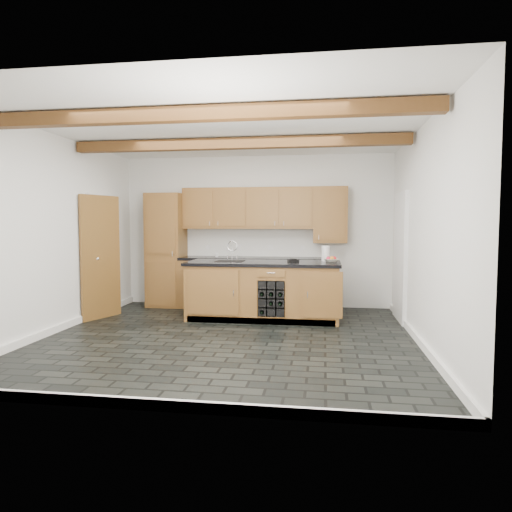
% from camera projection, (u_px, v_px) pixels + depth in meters
% --- Properties ---
extents(ground, '(5.00, 5.00, 0.00)m').
position_uv_depth(ground, '(229.00, 337.00, 6.19)').
color(ground, black).
rests_on(ground, ground).
extents(room_shell, '(5.01, 5.00, 5.00)m').
position_uv_depth(room_shell, '(230.00, 225.00, 6.62)').
color(room_shell, white).
rests_on(room_shell, ground).
extents(back_cabinetry, '(3.65, 0.62, 2.20)m').
position_uv_depth(back_cabinetry, '(234.00, 254.00, 8.39)').
color(back_cabinetry, brown).
rests_on(back_cabinetry, ground).
extents(island, '(2.48, 0.96, 0.93)m').
position_uv_depth(island, '(264.00, 290.00, 7.38)').
color(island, brown).
rests_on(island, ground).
extents(faucet, '(0.45, 0.40, 0.34)m').
position_uv_depth(faucet, '(230.00, 259.00, 7.48)').
color(faucet, black).
rests_on(faucet, island).
extents(kitchen_scale, '(0.19, 0.15, 0.05)m').
position_uv_depth(kitchen_scale, '(293.00, 261.00, 7.27)').
color(kitchen_scale, black).
rests_on(kitchen_scale, island).
extents(fruit_bowl, '(0.29, 0.29, 0.06)m').
position_uv_depth(fruit_bowl, '(331.00, 260.00, 7.26)').
color(fruit_bowl, silver).
rests_on(fruit_bowl, island).
extents(fruit_cluster, '(0.16, 0.17, 0.07)m').
position_uv_depth(fruit_cluster, '(331.00, 259.00, 7.26)').
color(fruit_cluster, red).
rests_on(fruit_cluster, fruit_bowl).
extents(paper_towel, '(0.13, 0.13, 0.25)m').
position_uv_depth(paper_towel, '(326.00, 253.00, 7.47)').
color(paper_towel, white).
rests_on(paper_towel, island).
extents(mug, '(0.10, 0.10, 0.08)m').
position_uv_depth(mug, '(217.00, 255.00, 8.36)').
color(mug, white).
rests_on(mug, back_cabinetry).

